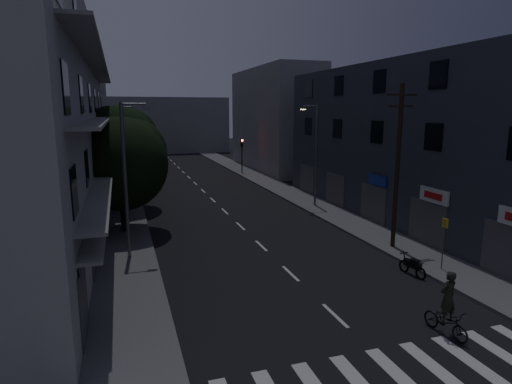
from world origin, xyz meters
TOP-DOWN VIEW (x-y plane):
  - ground at (0.00, 25.00)m, footprint 160.00×160.00m
  - sidewalk_left at (-7.50, 25.00)m, footprint 3.00×90.00m
  - sidewalk_right at (7.50, 25.00)m, footprint 3.00×90.00m
  - crosswalk at (-0.00, -2.00)m, footprint 10.90×3.00m
  - lane_markings at (0.00, 31.25)m, footprint 0.15×60.50m
  - building_left at (-11.98, 18.00)m, footprint 7.00×36.00m
  - building_right at (11.99, 14.00)m, footprint 6.19×28.00m
  - building_far_left at (-12.00, 48.00)m, footprint 6.00×20.00m
  - building_far_right at (12.00, 42.00)m, footprint 6.00×20.00m
  - building_far_end at (0.00, 70.00)m, footprint 24.00×8.00m
  - tree_near at (-7.44, 16.24)m, footprint 5.85×5.85m
  - tree_mid at (-7.67, 23.17)m, footprint 6.48×6.48m
  - tree_far at (-7.37, 35.40)m, footprint 5.83×5.83m
  - traffic_signal_far_right at (6.67, 38.58)m, footprint 0.28×0.37m
  - traffic_signal_far_left at (-6.38, 39.19)m, footprint 0.28×0.37m
  - street_lamp_left_near at (-7.22, 10.99)m, footprint 1.51×0.25m
  - street_lamp_right at (7.24, 19.35)m, footprint 1.51×0.25m
  - street_lamp_left_far at (-7.25, 31.00)m, footprint 1.51×0.25m
  - utility_pole at (6.96, 8.26)m, footprint 1.80×0.24m
  - bus_stop_sign at (7.09, 4.49)m, footprint 0.06×0.35m
  - motorcycle at (5.44, 4.56)m, footprint 0.50×1.69m
  - cyclist at (3.00, -0.44)m, footprint 0.90×1.92m

SIDE VIEW (x-z plane):
  - ground at x=0.00m, z-range 0.00..0.00m
  - crosswalk at x=0.00m, z-range 0.00..0.01m
  - lane_markings at x=0.00m, z-range 0.00..0.01m
  - sidewalk_left at x=-7.50m, z-range 0.00..0.15m
  - sidewalk_right at x=7.50m, z-range 0.00..0.15m
  - motorcycle at x=5.44m, z-range -0.11..0.97m
  - cyclist at x=3.00m, z-range -0.38..1.96m
  - bus_stop_sign at x=7.09m, z-range 0.63..3.15m
  - traffic_signal_far_right at x=6.67m, z-range 1.05..5.15m
  - traffic_signal_far_left at x=-6.38m, z-range 1.05..5.15m
  - street_lamp_left_near at x=-7.22m, z-range 0.60..8.60m
  - street_lamp_right at x=7.24m, z-range 0.60..8.60m
  - street_lamp_left_far at x=-7.25m, z-range 0.60..8.60m
  - tree_near at x=-7.44m, z-range 1.06..8.27m
  - tree_far at x=-7.37m, z-range 1.06..8.28m
  - utility_pole at x=6.96m, z-range 0.37..9.37m
  - building_far_end at x=0.00m, z-range 0.00..10.00m
  - tree_mid at x=-7.67m, z-range 1.15..9.12m
  - building_right at x=11.99m, z-range 0.00..11.00m
  - building_far_right at x=12.00m, z-range 0.00..13.00m
  - building_left at x=-11.98m, z-range -0.01..13.99m
  - building_far_left at x=-12.00m, z-range 0.00..16.00m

